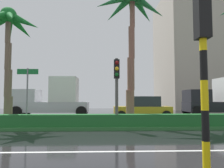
{
  "coord_description": "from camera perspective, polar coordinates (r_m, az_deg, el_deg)",
  "views": [
    {
      "loc": [
        5.56,
        -4.36,
        1.55
      ],
      "look_at": [
        6.14,
        10.53,
        2.57
      ],
      "focal_mm": 34.26,
      "sensor_mm": 36.0,
      "label": 1
    }
  ],
  "objects": [
    {
      "name": "ground_plane",
      "position": [
        14.56,
        -25.05,
        -9.87
      ],
      "size": [
        90.0,
        42.0,
        0.1
      ],
      "primitive_type": "cube",
      "color": "black"
    },
    {
      "name": "median_strip",
      "position": [
        13.64,
        -26.68,
        -9.72
      ],
      "size": [
        85.5,
        4.0,
        0.15
      ],
      "primitive_type": "cube",
      "color": "#2D6B33",
      "rests_on": "ground_plane"
    },
    {
      "name": "palm_tree_centre_left",
      "position": [
        13.91,
        -26.05,
        12.85
      ],
      "size": [
        3.54,
        3.49,
        6.64
      ],
      "color": "brown",
      "rests_on": "median_strip"
    },
    {
      "name": "palm_tree_centre",
      "position": [
        13.55,
        5.41,
        18.49
      ],
      "size": [
        4.38,
        4.35,
        8.1
      ],
      "color": "brown",
      "rests_on": "median_strip"
    },
    {
      "name": "traffic_signal_median_right",
      "position": [
        10.88,
        1.26,
        1.27
      ],
      "size": [
        0.28,
        0.43,
        3.46
      ],
      "color": "#4C4C47",
      "rests_on": "median_strip"
    },
    {
      "name": "street_name_sign",
      "position": [
        12.02,
        -21.68,
        -1.12
      ],
      "size": [
        1.1,
        0.08,
        3.0
      ],
      "color": "slate",
      "rests_on": "median_strip"
    },
    {
      "name": "traffic_signal_foreground",
      "position": [
        5.15,
        23.05,
        9.04
      ],
      "size": [
        0.28,
        0.43,
        3.89
      ],
      "rotation": [
        0.0,
        0.0,
        3.14
      ],
      "color": "yellow",
      "rests_on": "ground_plane"
    },
    {
      "name": "box_truck_lead",
      "position": [
        19.9,
        -15.37,
        -3.8
      ],
      "size": [
        6.4,
        2.64,
        3.46
      ],
      "rotation": [
        0.0,
        0.0,
        3.14
      ],
      "color": "silver",
      "rests_on": "ground_plane"
    },
    {
      "name": "car_in_traffic_second",
      "position": [
        16.65,
        8.13,
        -6.38
      ],
      "size": [
        4.3,
        2.02,
        1.72
      ],
      "rotation": [
        0.0,
        0.0,
        3.14
      ],
      "color": "#B28C1E",
      "rests_on": "ground_plane"
    },
    {
      "name": "box_truck_following",
      "position": [
        22.19,
        27.02,
        -3.51
      ],
      "size": [
        6.4,
        2.64,
        3.46
      ],
      "rotation": [
        0.0,
        0.0,
        3.14
      ],
      "color": "black",
      "rests_on": "ground_plane"
    }
  ]
}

